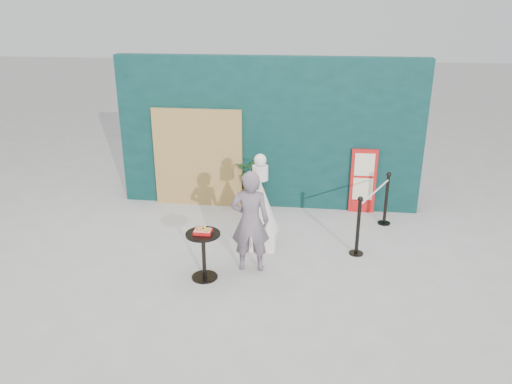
# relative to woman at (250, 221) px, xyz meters

# --- Properties ---
(ground) EXTENTS (60.00, 60.00, 0.00)m
(ground) POSITION_rel_woman_xyz_m (-0.01, -0.42, -0.81)
(ground) COLOR #ADAAA5
(ground) RESTS_ON ground
(back_wall) EXTENTS (6.00, 0.30, 3.00)m
(back_wall) POSITION_rel_woman_xyz_m (-0.01, 2.73, 0.69)
(back_wall) COLOR #092B29
(back_wall) RESTS_ON ground
(bamboo_fence) EXTENTS (1.80, 0.08, 2.00)m
(bamboo_fence) POSITION_rel_woman_xyz_m (-1.41, 2.52, 0.19)
(bamboo_fence) COLOR tan
(bamboo_fence) RESTS_ON ground
(woman) EXTENTS (0.62, 0.43, 1.63)m
(woman) POSITION_rel_woman_xyz_m (0.00, 0.00, 0.00)
(woman) COLOR slate
(woman) RESTS_ON ground
(menu_board) EXTENTS (0.50, 0.07, 1.30)m
(menu_board) POSITION_rel_woman_xyz_m (1.89, 2.53, -0.16)
(menu_board) COLOR red
(menu_board) RESTS_ON ground
(statue) EXTENTS (0.64, 0.64, 1.65)m
(statue) POSITION_rel_woman_xyz_m (0.06, 0.81, -0.14)
(statue) COLOR white
(statue) RESTS_ON ground
(cafe_table) EXTENTS (0.52, 0.52, 0.75)m
(cafe_table) POSITION_rel_woman_xyz_m (-0.66, -0.37, -0.32)
(cafe_table) COLOR black
(cafe_table) RESTS_ON ground
(food_basket) EXTENTS (0.26, 0.19, 0.11)m
(food_basket) POSITION_rel_woman_xyz_m (-0.66, -0.36, -0.03)
(food_basket) COLOR red
(food_basket) RESTS_ON cafe_table
(planter) EXTENTS (0.68, 0.59, 1.16)m
(planter) POSITION_rel_woman_xyz_m (-0.27, 2.44, -0.14)
(planter) COLOR brown
(planter) RESTS_ON ground
(stanchion_barrier) EXTENTS (0.84, 1.54, 1.03)m
(stanchion_barrier) POSITION_rel_woman_xyz_m (1.99, 1.35, -0.32)
(stanchion_barrier) COLOR black
(stanchion_barrier) RESTS_ON ground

